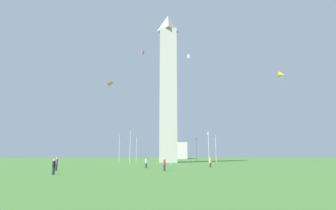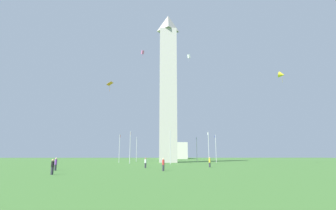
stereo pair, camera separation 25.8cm
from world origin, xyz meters
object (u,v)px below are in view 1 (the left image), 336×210
(flagpole_w, at_px, (216,147))
(person_yellow_shirt, at_px, (210,162))
(flagpole_ne, at_px, (136,148))
(kite_white_box, at_px, (189,56))
(flagpole_se, at_px, (130,146))
(flagpole_s, at_px, (171,145))
(kite_yellow_delta, at_px, (282,75))
(flagpole_nw, at_px, (197,148))
(person_white_shirt, at_px, (146,163))
(person_purple_shirt, at_px, (56,164))
(distant_building, at_px, (174,151))
(person_black_shirt, at_px, (54,167))
(obelisk_monument, at_px, (168,85))
(flagpole_e, at_px, (119,147))
(flagpole_sw, at_px, (209,146))
(kite_orange_diamond, at_px, (110,84))
(person_red_shirt, at_px, (164,165))
(flagpole_n, at_px, (166,148))
(kite_pink_box, at_px, (143,52))

(flagpole_w, relative_size, person_yellow_shirt, 4.56)
(flagpole_ne, distance_m, kite_white_box, 33.64)
(flagpole_se, relative_size, flagpole_s, 1.00)
(flagpole_w, distance_m, kite_yellow_delta, 26.87)
(flagpole_nw, bearing_deg, person_white_shirt, 160.02)
(person_purple_shirt, distance_m, kite_white_box, 50.27)
(kite_white_box, xyz_separation_m, distant_building, (79.58, -0.93, -26.15))
(distant_building, bearing_deg, person_white_shirt, 173.64)
(flagpole_se, bearing_deg, flagpole_w, -67.50)
(flagpole_nw, bearing_deg, person_black_shirt, 156.18)
(person_yellow_shirt, xyz_separation_m, distant_building, (104.45, -0.77, 3.59))
(obelisk_monument, bearing_deg, flagpole_w, -89.75)
(flagpole_e, xyz_separation_m, person_purple_shirt, (-37.35, 3.16, -3.48))
(flagpole_sw, bearing_deg, kite_orange_diamond, 108.72)
(flagpole_nw, distance_m, person_black_shirt, 60.16)
(kite_white_box, bearing_deg, obelisk_monument, 56.54)
(flagpole_s, bearing_deg, flagpole_e, 45.00)
(flagpole_ne, distance_m, flagpole_nw, 19.69)
(person_purple_shirt, bearing_deg, person_white_shirt, -42.85)
(flagpole_s, bearing_deg, person_purple_shirt, 143.91)
(obelisk_monument, relative_size, flagpole_e, 5.79)
(flagpole_w, xyz_separation_m, person_red_shirt, (-39.01, 16.12, -3.50))
(flagpole_s, xyz_separation_m, person_red_shirt, (-25.08, 2.20, -3.50))
(flagpole_n, bearing_deg, flagpole_w, -135.00)
(flagpole_n, xyz_separation_m, kite_pink_box, (-19.19, 7.49, 26.74))
(person_purple_shirt, height_order, kite_orange_diamond, kite_orange_diamond)
(person_yellow_shirt, distance_m, person_white_shirt, 11.29)
(person_purple_shirt, xyz_separation_m, kite_orange_diamond, (19.44, -3.12, 17.12))
(flagpole_s, relative_size, kite_orange_diamond, 3.59)
(flagpole_sw, bearing_deg, obelisk_monument, 45.18)
(flagpole_ne, distance_m, person_white_shirt, 41.20)
(flagpole_ne, relative_size, kite_yellow_delta, 2.73)
(person_white_shirt, relative_size, kite_orange_diamond, 0.75)
(obelisk_monument, height_order, flagpole_n, obelisk_monument)
(flagpole_n, distance_m, kite_yellow_delta, 43.92)
(kite_pink_box, bearing_deg, person_black_shirt, 170.15)
(obelisk_monument, relative_size, person_black_shirt, 27.64)
(obelisk_monument, distance_m, kite_yellow_delta, 31.54)
(flagpole_n, height_order, kite_pink_box, kite_pink_box)
(obelisk_monument, relative_size, kite_yellow_delta, 15.80)
(flagpole_w, distance_m, flagpole_nw, 10.66)
(person_red_shirt, xyz_separation_m, person_black_shirt, (-6.09, 12.21, -0.02))
(flagpole_ne, xyz_separation_m, flagpole_s, (-23.77, -9.84, 0.00))
(kite_pink_box, xyz_separation_m, kite_orange_diamond, (-12.65, 6.46, -13.10))
(obelisk_monument, height_order, flagpole_se, obelisk_monument)
(flagpole_e, bearing_deg, flagpole_w, -90.00)
(flagpole_s, relative_size, kite_pink_box, 3.52)
(flagpole_sw, bearing_deg, distant_building, 1.97)
(kite_white_box, xyz_separation_m, kite_orange_diamond, (-13.90, 19.93, -12.61))
(person_white_shirt, distance_m, kite_yellow_delta, 40.44)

